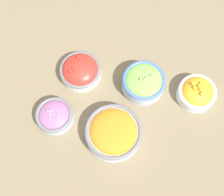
{
  "coord_description": "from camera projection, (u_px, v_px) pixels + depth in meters",
  "views": [
    {
      "loc": [
        0.16,
        -0.29,
        0.93
      ],
      "look_at": [
        0.0,
        0.0,
        0.03
      ],
      "focal_mm": 50.0,
      "sensor_mm": 36.0,
      "label": 1
    }
  ],
  "objects": [
    {
      "name": "bowl_cherry_tomatoes",
      "position": [
        80.0,
        71.0,
        1.0
      ],
      "size": [
        0.13,
        0.13,
        0.07
      ],
      "color": "silver",
      "rests_on": "ground_plane"
    },
    {
      "name": "ground_plane",
      "position": [
        112.0,
        101.0,
        0.99
      ],
      "size": [
        3.0,
        3.0,
        0.0
      ],
      "primitive_type": "plane",
      "color": "#75664C"
    },
    {
      "name": "bowl_red_onion",
      "position": [
        54.0,
        116.0,
        0.95
      ],
      "size": [
        0.11,
        0.11,
        0.05
      ],
      "color": "#B2C1CC",
      "rests_on": "ground_plane"
    },
    {
      "name": "bowl_squash",
      "position": [
        197.0,
        93.0,
        0.97
      ],
      "size": [
        0.12,
        0.12,
        0.07
      ],
      "color": "silver",
      "rests_on": "ground_plane"
    },
    {
      "name": "bowl_lettuce",
      "position": [
        143.0,
        82.0,
        0.97
      ],
      "size": [
        0.13,
        0.13,
        0.08
      ],
      "color": "#B2C1CC",
      "rests_on": "ground_plane"
    },
    {
      "name": "bowl_carrots",
      "position": [
        113.0,
        132.0,
        0.92
      ],
      "size": [
        0.17,
        0.17,
        0.06
      ],
      "color": "silver",
      "rests_on": "ground_plane"
    }
  ]
}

